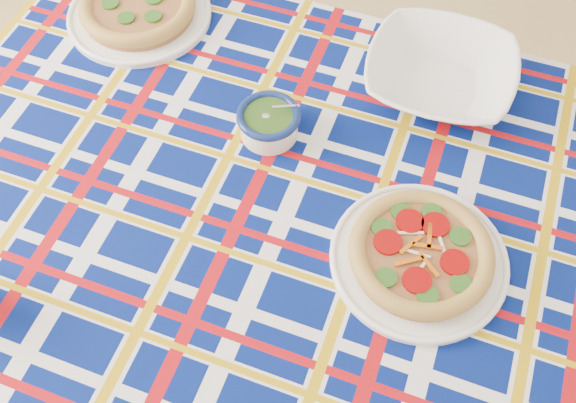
% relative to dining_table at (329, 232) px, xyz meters
% --- Properties ---
extents(floor, '(4.00, 4.00, 0.00)m').
position_rel_dining_table_xyz_m(floor, '(-0.54, 0.12, -0.69)').
color(floor, tan).
rests_on(floor, ground).
extents(dining_table, '(1.75, 1.22, 0.77)m').
position_rel_dining_table_xyz_m(dining_table, '(0.00, 0.00, 0.00)').
color(dining_table, brown).
rests_on(dining_table, floor).
extents(tablecloth, '(1.79, 1.26, 0.11)m').
position_rel_dining_table_xyz_m(tablecloth, '(-0.00, 0.00, 0.03)').
color(tablecloth, '#05145F').
rests_on(tablecloth, dining_table).
extents(main_focaccia_plate, '(0.39, 0.39, 0.06)m').
position_rel_dining_table_xyz_m(main_focaccia_plate, '(0.17, -0.07, 0.11)').
color(main_focaccia_plate, '#945D34').
rests_on(main_focaccia_plate, tablecloth).
extents(pesto_bowl, '(0.13, 0.13, 0.07)m').
position_rel_dining_table_xyz_m(pesto_bowl, '(-0.15, 0.15, 0.12)').
color(pesto_bowl, '#1D3C10').
rests_on(pesto_bowl, tablecloth).
extents(serving_bowl, '(0.33, 0.33, 0.07)m').
position_rel_dining_table_xyz_m(serving_bowl, '(0.16, 0.34, 0.12)').
color(serving_bowl, white).
rests_on(serving_bowl, tablecloth).
extents(second_focaccia_plate, '(0.35, 0.35, 0.06)m').
position_rel_dining_table_xyz_m(second_focaccia_plate, '(-0.51, 0.41, 0.11)').
color(second_focaccia_plate, '#945D34').
rests_on(second_focaccia_plate, tablecloth).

